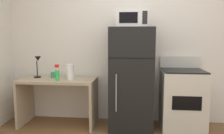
# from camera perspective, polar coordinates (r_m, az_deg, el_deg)

# --- Properties ---
(wall_back_white) EXTENTS (5.00, 0.10, 2.60)m
(wall_back_white) POSITION_cam_1_polar(r_m,az_deg,el_deg) (3.76, 6.39, 5.92)
(wall_back_white) COLOR silver
(wall_back_white) RESTS_ON ground
(desk) EXTENTS (1.19, 0.59, 0.75)m
(desk) POSITION_cam_1_polar(r_m,az_deg,el_deg) (3.70, -13.53, -6.36)
(desk) COLOR tan
(desk) RESTS_ON ground
(desk_lamp) EXTENTS (0.14, 0.12, 0.35)m
(desk_lamp) POSITION_cam_1_polar(r_m,az_deg,el_deg) (3.81, -18.47, 0.93)
(desk_lamp) COLOR black
(desk_lamp) RESTS_ON desk
(paper_towel_roll) EXTENTS (0.11, 0.11, 0.24)m
(paper_towel_roll) POSITION_cam_1_polar(r_m,az_deg,el_deg) (3.55, -10.64, -1.22)
(paper_towel_roll) COLOR white
(paper_towel_roll) RESTS_ON desk
(spray_bottle) EXTENTS (0.06, 0.06, 0.25)m
(spray_bottle) POSITION_cam_1_polar(r_m,az_deg,el_deg) (3.49, -13.84, -1.80)
(spray_bottle) COLOR green
(spray_bottle) RESTS_ON desk
(coffee_mug) EXTENTS (0.08, 0.08, 0.09)m
(coffee_mug) POSITION_cam_1_polar(r_m,az_deg,el_deg) (3.76, -14.79, -1.97)
(coffee_mug) COLOR #338C66
(coffee_mug) RESTS_ON desk
(refrigerator) EXTENTS (0.66, 0.62, 1.55)m
(refrigerator) POSITION_cam_1_polar(r_m,az_deg,el_deg) (3.44, 4.99, -2.97)
(refrigerator) COLOR black
(refrigerator) RESTS_ON ground
(microwave) EXTENTS (0.46, 0.35, 0.26)m
(microwave) POSITION_cam_1_polar(r_m,az_deg,el_deg) (3.38, 5.16, 12.24)
(microwave) COLOR silver
(microwave) RESTS_ON refrigerator
(oven_range) EXTENTS (0.63, 0.61, 1.10)m
(oven_range) POSITION_cam_1_polar(r_m,az_deg,el_deg) (3.59, 17.50, -7.91)
(oven_range) COLOR beige
(oven_range) RESTS_ON ground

